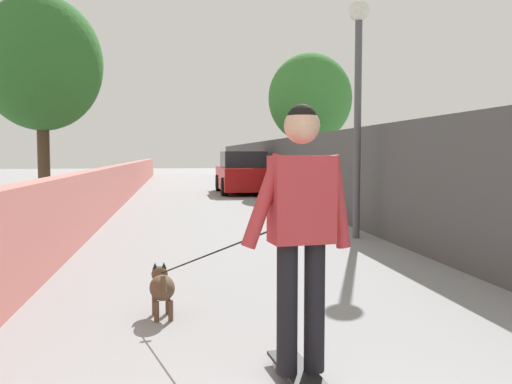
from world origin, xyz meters
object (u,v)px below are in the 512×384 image
object	(u,v)px
lamp_post	(358,75)
skateboard	(300,374)
dog	(162,286)
tree_left_near	(41,64)
car_near	(243,174)
person_skateboarder	(301,217)
tree_right_far	(310,99)

from	to	relation	value
lamp_post	skateboard	bearing A→B (deg)	157.55
dog	tree_left_near	bearing A→B (deg)	18.60
tree_left_near	dog	bearing A→B (deg)	-161.40
dog	car_near	bearing A→B (deg)	-9.92
tree_left_near	lamp_post	size ratio (longest dim) A/B	1.32
lamp_post	person_skateboarder	world-z (taller)	lamp_post
tree_right_far	lamp_post	world-z (taller)	tree_right_far
person_skateboarder	car_near	bearing A→B (deg)	-5.96
tree_left_near	lamp_post	bearing A→B (deg)	-129.42
person_skateboarder	car_near	xyz separation A→B (m)	(16.41, -1.71, -0.34)
skateboard	dog	size ratio (longest dim) A/B	0.44
lamp_post	person_skateboarder	size ratio (longest dim) A/B	2.42
tree_right_far	car_near	xyz separation A→B (m)	(-0.37, 2.63, -2.83)
car_near	tree_right_far	bearing A→B (deg)	-82.03
skateboard	car_near	world-z (taller)	car_near
lamp_post	car_near	size ratio (longest dim) A/B	1.01
tree_right_far	person_skateboarder	world-z (taller)	tree_right_far
tree_right_far	dog	bearing A→B (deg)	161.05
tree_right_far	dog	distance (m)	16.41
tree_left_near	car_near	xyz separation A→B (m)	(5.63, -5.70, -2.94)
tree_right_far	lamp_post	xyz separation A→B (m)	(-11.18, 2.03, -0.77)
person_skateboarder	dog	world-z (taller)	person_skateboarder
dog	car_near	size ratio (longest dim) A/B	0.47
lamp_post	person_skateboarder	bearing A→B (deg)	157.55
person_skateboarder	tree_left_near	bearing A→B (deg)	20.30
tree_right_far	person_skateboarder	size ratio (longest dim) A/B	3.16
lamp_post	dog	distance (m)	5.73
person_skateboarder	dog	size ratio (longest dim) A/B	0.90
tree_left_near	tree_right_far	world-z (taller)	tree_left_near
tree_right_far	lamp_post	bearing A→B (deg)	169.72
tree_left_near	person_skateboarder	distance (m)	11.78
tree_right_far	tree_left_near	bearing A→B (deg)	125.78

